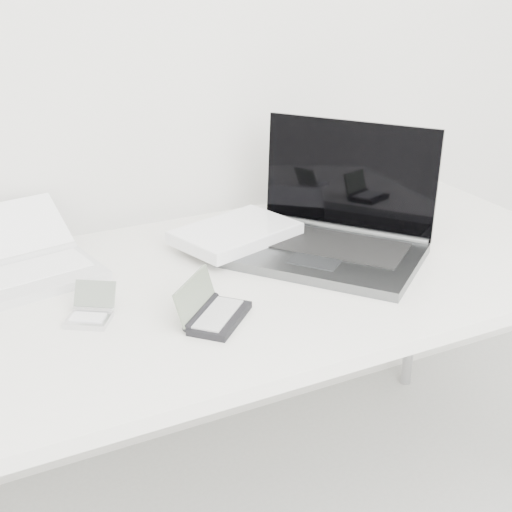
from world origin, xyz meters
name	(u,v)px	position (x,y,z in m)	size (l,w,h in m)	color
desk	(260,290)	(0.00, 1.55, 0.68)	(1.60, 0.80, 0.73)	white
laptop_large	(307,232)	(0.15, 1.61, 0.78)	(0.59, 0.55, 0.29)	#55575A
netbook_open_white	(27,263)	(-0.47, 1.77, 0.75)	(0.33, 0.38, 0.11)	silver
pda_silver	(90,313)	(-0.40, 1.50, 0.74)	(0.12, 0.13, 0.06)	silver
palmtop_charcoal	(213,312)	(-0.18, 1.39, 0.75)	(0.18, 0.18, 0.08)	black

